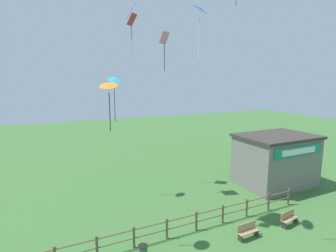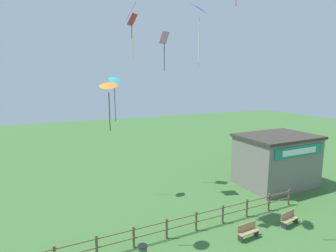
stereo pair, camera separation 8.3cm
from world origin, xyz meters
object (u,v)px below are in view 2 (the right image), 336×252
object	(u,v)px
park_bench_near_fence	(248,231)
kite_pink_diamond	(164,44)
park_bench_by_building	(289,218)
kite_blue_delta	(200,10)
kite_purple_streamer	(131,14)
kite_cyan_delta	(114,82)
seaside_building	(276,160)
kite_orange_delta	(109,87)
kite_red_diamond	(132,26)
trash_bin	(143,252)

from	to	relation	value
park_bench_near_fence	kite_pink_diamond	world-z (taller)	kite_pink_diamond
park_bench_by_building	kite_blue_delta	world-z (taller)	kite_blue_delta
kite_purple_streamer	kite_cyan_delta	bearing A→B (deg)	170.43
seaside_building	park_bench_by_building	bearing A→B (deg)	-130.12
kite_orange_delta	kite_red_diamond	bearing A→B (deg)	64.48
park_bench_by_building	kite_purple_streamer	world-z (taller)	kite_purple_streamer
park_bench_by_building	kite_orange_delta	bearing A→B (deg)	165.92
kite_pink_diamond	seaside_building	bearing A→B (deg)	10.05
park_bench_near_fence	kite_cyan_delta	bearing A→B (deg)	120.40
park_bench_by_building	kite_cyan_delta	bearing A→B (deg)	133.66
seaside_building	kite_blue_delta	xyz separation A→B (m)	(-10.20, -2.94, 11.05)
seaside_building	kite_orange_delta	bearing A→B (deg)	-169.73
seaside_building	kite_pink_diamond	world-z (taller)	kite_pink_diamond
park_bench_by_building	kite_red_diamond	xyz separation A→B (m)	(-6.77, 11.35, 13.49)
park_bench_near_fence	kite_pink_diamond	size ratio (longest dim) A/B	0.65
kite_blue_delta	kite_purple_streamer	bearing A→B (deg)	107.26
kite_pink_diamond	kite_purple_streamer	xyz separation A→B (m)	(-0.16, 5.75, 2.96)
park_bench_by_building	trash_bin	xyz separation A→B (m)	(-9.83, 0.88, -0.07)
kite_orange_delta	kite_purple_streamer	xyz separation A→B (m)	(3.33, 6.43, 5.38)
park_bench_near_fence	kite_orange_delta	world-z (taller)	kite_orange_delta
seaside_building	kite_purple_streamer	distance (m)	17.58
park_bench_near_fence	kite_cyan_delta	xyz separation A→B (m)	(-5.50, 9.38, 8.81)
kite_red_diamond	kite_cyan_delta	size ratio (longest dim) A/B	1.03
park_bench_near_fence	trash_bin	world-z (taller)	park_bench_near_fence
seaside_building	kite_blue_delta	bearing A→B (deg)	-163.94
park_bench_by_building	kite_pink_diamond	size ratio (longest dim) A/B	0.66
park_bench_near_fence	kite_orange_delta	bearing A→B (deg)	159.92
seaside_building	kite_red_diamond	xyz separation A→B (m)	(-11.45, 5.80, 11.65)
kite_orange_delta	kite_pink_diamond	distance (m)	4.30
trash_bin	kite_cyan_delta	bearing A→B (deg)	84.24
park_bench_near_fence	trash_bin	bearing A→B (deg)	172.31
trash_bin	kite_red_diamond	bearing A→B (deg)	73.74
park_bench_by_building	kite_orange_delta	xyz separation A→B (m)	(-10.89, 2.73, 8.56)
park_bench_near_fence	kite_blue_delta	bearing A→B (deg)	128.43
trash_bin	kite_blue_delta	world-z (taller)	kite_blue_delta
park_bench_near_fence	kite_orange_delta	xyz separation A→B (m)	(-7.42, 2.71, 8.56)
kite_orange_delta	kite_purple_streamer	distance (m)	9.02
park_bench_near_fence	park_bench_by_building	size ratio (longest dim) A/B	0.98
trash_bin	kite_red_diamond	world-z (taller)	kite_red_diamond
trash_bin	kite_cyan_delta	xyz separation A→B (m)	(0.86, 8.52, 8.89)
kite_red_diamond	seaside_building	bearing A→B (deg)	-26.87
kite_blue_delta	kite_pink_diamond	xyz separation A→B (m)	(-1.87, 0.80, -1.91)
seaside_building	park_bench_near_fence	bearing A→B (deg)	-145.79
park_bench_near_fence	kite_red_diamond	distance (m)	17.93
trash_bin	park_bench_near_fence	bearing A→B (deg)	-7.69
kite_pink_diamond	kite_purple_streamer	distance (m)	6.46
seaside_building	trash_bin	bearing A→B (deg)	-162.13
park_bench_by_building	kite_purple_streamer	size ratio (longest dim) A/B	0.57
park_bench_by_building	kite_pink_diamond	distance (m)	13.68
kite_cyan_delta	kite_purple_streamer	world-z (taller)	kite_purple_streamer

